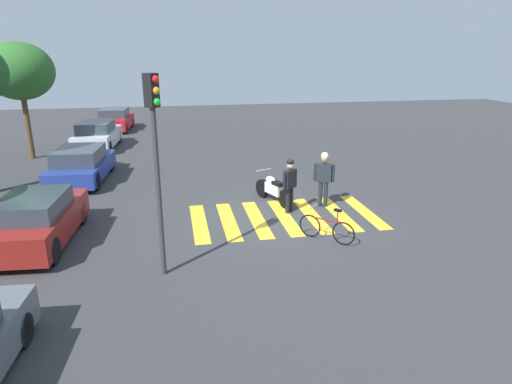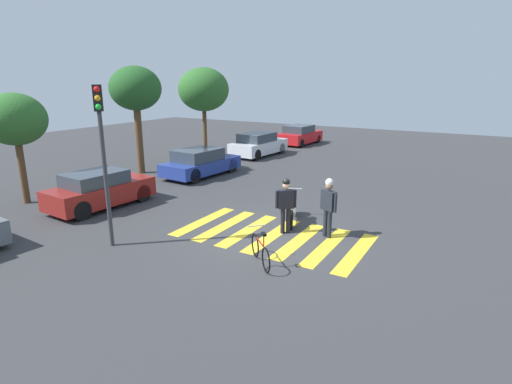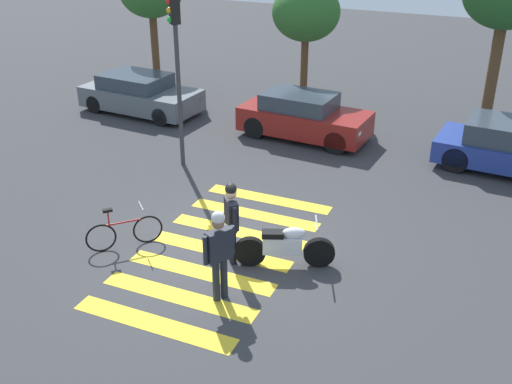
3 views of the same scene
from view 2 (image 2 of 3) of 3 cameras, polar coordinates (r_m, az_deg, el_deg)
ground_plane at (r=13.03m, az=2.30°, el=-6.03°), size 60.00×60.00×0.00m
police_motorcycle at (r=14.11m, az=4.98°, el=-2.39°), size 1.97×0.98×1.04m
leaning_bicycle at (r=10.97m, az=0.62°, el=-8.19°), size 1.20×1.23×0.99m
officer_on_foot at (r=12.91m, az=4.16°, el=-1.35°), size 0.46×0.55×1.80m
officer_by_motorcycle at (r=12.75m, az=10.01°, el=-1.53°), size 0.41×0.63×1.87m
crosswalk_stripes at (r=13.02m, az=2.30°, el=-6.02°), size 3.22×5.85×0.01m
car_maroon_wagon at (r=16.71m, az=-20.85°, el=0.26°), size 4.09×1.99×1.41m
car_blue_hatchback at (r=20.96m, az=-7.72°, el=4.04°), size 4.36×2.18×1.39m
car_white_van at (r=26.33m, az=0.32°, el=6.57°), size 4.31×2.15×1.46m
car_red_convertible at (r=31.22m, az=6.07°, el=7.85°), size 4.06×2.15×1.42m
traffic_light_pole at (r=12.20m, az=-20.55°, el=6.48°), size 0.34×0.35×4.62m
street_tree_mid at (r=18.16m, az=-30.45°, el=8.59°), size 2.31×2.31×4.27m
street_tree_far at (r=21.87m, az=-16.37°, el=13.44°), size 2.56×2.56×5.39m
street_tree_end at (r=26.06m, az=-7.28°, el=13.88°), size 3.09×3.09×5.44m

